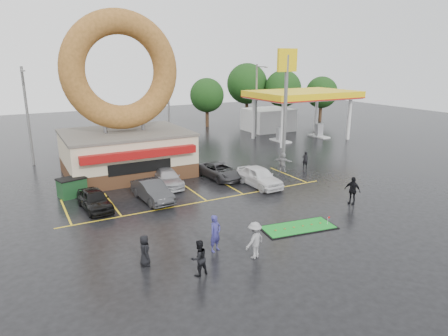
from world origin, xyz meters
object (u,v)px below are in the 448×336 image
person_cameraman (352,190)px  putting_green (298,227)px  streetlight_mid (169,105)px  car_grey (220,171)px  donut_shop (124,122)px  car_white (259,177)px  car_dgrey (152,191)px  shell_sign (286,82)px  car_silver (168,178)px  person_blue (215,233)px  dumpster (72,188)px  streetlight_left (27,114)px  gas_station (287,107)px  car_black (95,200)px  streetlight_right (257,99)px

person_cameraman → putting_green: size_ratio=0.41×
streetlight_mid → person_cameraman: size_ratio=4.66×
person_cameraman → car_grey: bearing=-171.1°
donut_shop → car_white: size_ratio=2.95×
car_dgrey → putting_green: car_dgrey is taller
car_dgrey → putting_green: bearing=-60.4°
shell_sign → person_cameraman: 15.88m
streetlight_mid → car_silver: bearing=-111.8°
person_cameraman → donut_shop: bearing=-161.4°
car_white → car_silver: bearing=148.7°
person_blue → person_cameraman: 11.54m
dumpster → streetlight_left: bearing=85.2°
car_silver → person_blue: person_blue is taller
gas_station → car_black: 31.45m
donut_shop → person_blue: size_ratio=6.90×
gas_station → car_silver: gas_station is taller
car_grey → dumpster: size_ratio=2.60×
gas_station → dumpster: gas_station is taller
shell_sign → putting_green: 19.86m
car_silver → shell_sign: bearing=21.2°
streetlight_left → car_black: bearing=-79.1°
shell_sign → car_dgrey: size_ratio=2.40×
streetlight_mid → person_blue: bearing=-105.7°
shell_sign → car_black: 22.27m
car_white → car_black: bearing=173.6°
shell_sign → putting_green: bearing=-123.8°
donut_shop → person_blue: 16.90m
streetlight_right → car_black: streetlight_right is taller
gas_station → dumpster: size_ratio=7.58×
streetlight_right → putting_green: streetlight_right is taller
car_black → putting_green: (9.94, -8.79, -0.65)m
donut_shop → person_cameraman: size_ratio=6.99×
donut_shop → car_white: donut_shop is taller
car_dgrey → person_blue: person_blue is taller
gas_station → car_white: (-14.92, -16.46, -2.92)m
gas_station → streetlight_mid: bearing=-179.9°
shell_sign → person_blue: bearing=-135.6°
person_blue → car_black: bearing=93.5°
person_blue → dumpster: size_ratio=1.09×
streetlight_mid → car_dgrey: streetlight_mid is taller
car_grey → person_blue: person_blue is taller
car_black → person_cameraman: person_cameraman is taller
car_dgrey → streetlight_left: bearing=108.7°
donut_shop → streetlight_left: bearing=135.2°
car_dgrey → shell_sign: bearing=16.7°
person_cameraman → putting_green: (-5.79, -1.51, -0.93)m
streetlight_mid → streetlight_left: bearing=-175.9°
car_white → dumpster: 13.94m
gas_station → car_dgrey: gas_station is taller
streetlight_right → putting_green: (-13.27, -25.25, -4.75)m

